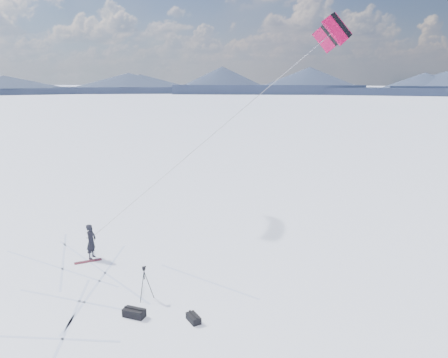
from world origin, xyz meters
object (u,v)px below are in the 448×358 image
(gear_bag_a, at_px, (134,313))
(gear_bag_b, at_px, (193,318))
(snowboard, at_px, (88,261))
(snowkiter, at_px, (92,258))
(tripod, at_px, (144,278))

(gear_bag_a, height_order, gear_bag_b, gear_bag_a)
(gear_bag_a, bearing_deg, gear_bag_b, 12.09)
(snowboard, distance_m, gear_bag_a, 6.76)
(snowkiter, xyz_separation_m, gear_bag_b, (7.83, -4.33, 0.15))
(tripod, relative_size, gear_bag_a, 1.64)
(tripod, bearing_deg, snowboard, 125.58)
(snowkiter, height_order, tripod, tripod)
(snowkiter, distance_m, gear_bag_b, 8.95)
(tripod, height_order, gear_bag_b, tripod)
(gear_bag_b, bearing_deg, snowboard, -163.74)
(gear_bag_a, bearing_deg, tripod, 104.05)
(snowkiter, relative_size, gear_bag_a, 2.08)
(tripod, xyz_separation_m, gear_bag_b, (2.81, -1.12, -0.84))
(snowkiter, height_order, gear_bag_b, snowkiter)
(snowboard, bearing_deg, tripod, -72.38)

